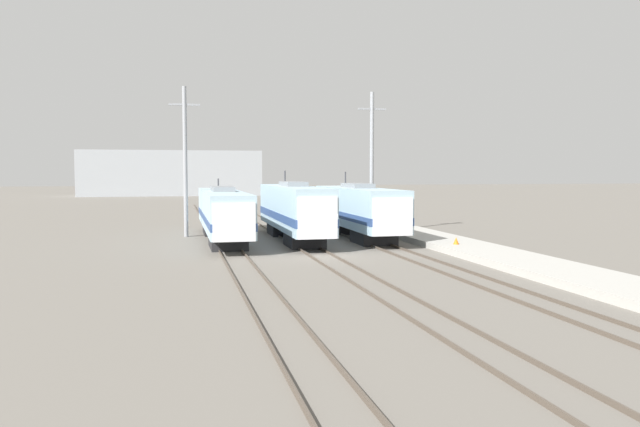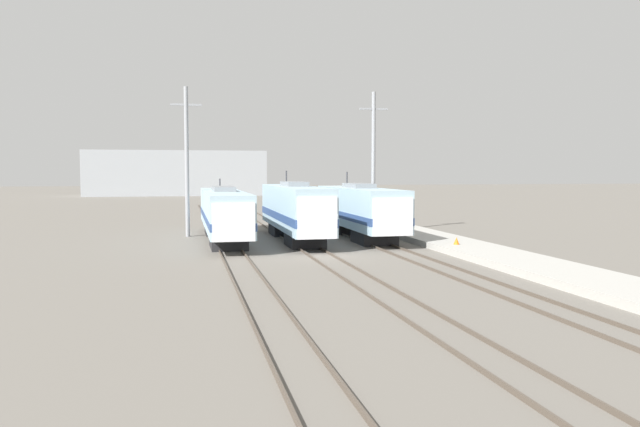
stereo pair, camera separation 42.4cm
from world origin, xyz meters
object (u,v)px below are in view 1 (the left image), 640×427
(locomotive_far_left, at_px, (223,213))
(locomotive_far_right, at_px, (359,210))
(locomotive_center, at_px, (294,211))
(traffic_cone, at_px, (456,241))
(catenary_tower_left, at_px, (185,159))
(catenary_tower_right, at_px, (372,160))

(locomotive_far_left, height_order, locomotive_far_right, locomotive_far_right)
(locomotive_center, xyz_separation_m, traffic_cone, (9.16, -8.02, -1.60))
(locomotive_far_left, height_order, traffic_cone, locomotive_far_left)
(catenary_tower_left, height_order, traffic_cone, catenary_tower_left)
(locomotive_far_left, distance_m, traffic_cone, 17.09)
(locomotive_center, relative_size, traffic_cone, 34.92)
(locomotive_center, bearing_deg, traffic_cone, -41.21)
(catenary_tower_left, bearing_deg, locomotive_far_right, -18.01)
(catenary_tower_right, bearing_deg, catenary_tower_left, 180.00)
(locomotive_far_left, bearing_deg, locomotive_center, -12.95)
(catenary_tower_right, bearing_deg, locomotive_center, -147.17)
(catenary_tower_right, bearing_deg, locomotive_far_left, -163.92)
(locomotive_center, xyz_separation_m, catenary_tower_right, (7.51, 4.84, 3.83))
(locomotive_center, bearing_deg, catenary_tower_right, 32.83)
(locomotive_center, xyz_separation_m, catenary_tower_left, (-7.78, 4.84, 3.83))
(locomotive_far_left, bearing_deg, catenary_tower_right, 16.08)
(catenary_tower_left, relative_size, catenary_tower_right, 1.00)
(catenary_tower_right, distance_m, traffic_cone, 14.06)
(locomotive_far_right, xyz_separation_m, traffic_cone, (3.99, -8.65, -1.52))
(locomotive_center, bearing_deg, locomotive_far_right, 6.97)
(locomotive_far_left, bearing_deg, traffic_cone, -32.73)
(locomotive_far_left, xyz_separation_m, catenary_tower_right, (12.68, 3.65, 4.00))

